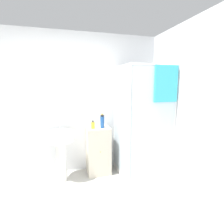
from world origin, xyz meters
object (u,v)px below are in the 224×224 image
at_px(shampoo_bottle_blue, 102,122).
at_px(soap_dispenser, 93,125).
at_px(sink, 61,146).
at_px(shampoo_bottle_tall_black, 102,121).

bearing_deg(shampoo_bottle_blue, soap_dispenser, 177.11).
bearing_deg(shampoo_bottle_blue, sink, -177.32).
bearing_deg(soap_dispenser, shampoo_bottle_blue, -2.89).
xyz_separation_m(soap_dispenser, shampoo_bottle_blue, (0.16, -0.01, 0.05)).
xyz_separation_m(sink, shampoo_bottle_blue, (0.71, 0.03, 0.35)).
relative_size(soap_dispenser, shampoo_bottle_tall_black, 0.60).
bearing_deg(sink, shampoo_bottle_tall_black, 9.34).
xyz_separation_m(sink, soap_dispenser, (0.55, 0.04, 0.30)).
distance_m(sink, soap_dispenser, 0.62).
relative_size(sink, shampoo_bottle_tall_black, 4.15).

